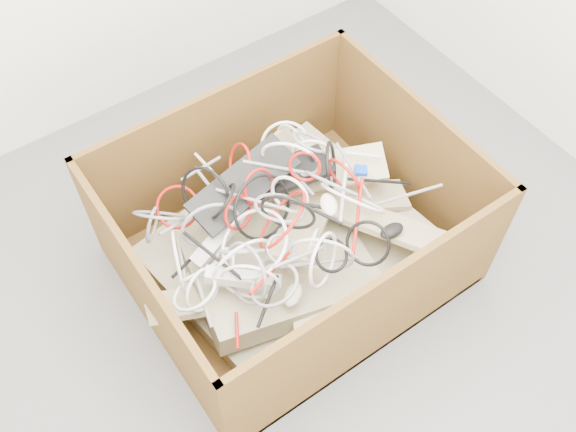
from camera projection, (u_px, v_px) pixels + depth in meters
ground at (304, 341)px, 2.39m from camera, size 3.00×3.00×0.00m
room_shell at (316, 87)px, 1.38m from camera, size 3.04×3.04×2.50m
cardboard_box at (288, 246)px, 2.46m from camera, size 1.16×0.97×0.57m
keyboard_pile at (291, 217)px, 2.38m from camera, size 1.14×0.75×0.37m
mice_scatter at (292, 223)px, 2.27m from camera, size 0.70×0.57×0.20m
power_strip_left at (224, 233)px, 2.25m from camera, size 0.29×0.12×0.12m
power_strip_right at (243, 279)px, 2.14m from camera, size 0.23×0.19×0.08m
vga_plug at (361, 170)px, 2.38m from camera, size 0.06×0.06×0.03m
cable_tangle at (268, 218)px, 2.22m from camera, size 1.06×0.79×0.48m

